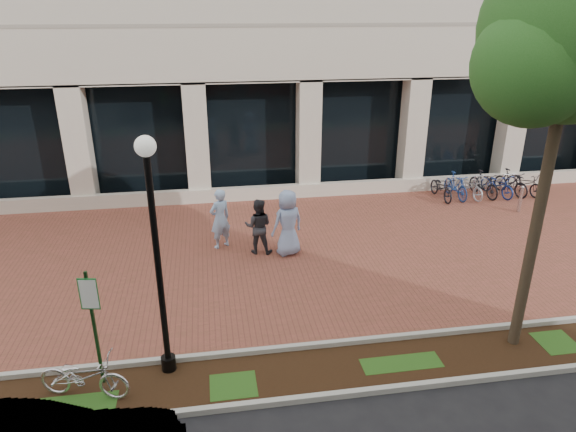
{
  "coord_description": "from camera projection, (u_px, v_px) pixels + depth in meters",
  "views": [
    {
      "loc": [
        -1.66,
        -13.11,
        6.56
      ],
      "look_at": [
        0.33,
        -0.8,
        1.46
      ],
      "focal_mm": 32.0,
      "sensor_mm": 36.0,
      "label": 1
    }
  ],
  "objects": [
    {
      "name": "locked_bicycle",
      "position": [
        84.0,
        376.0,
        9.16
      ],
      "size": [
        1.78,
        1.02,
        0.89
      ],
      "primitive_type": "imported",
      "rotation": [
        0.0,
        0.0,
        1.3
      ],
      "color": "silver",
      "rests_on": "ground"
    },
    {
      "name": "parking_sign",
      "position": [
        92.0,
        315.0,
        9.08
      ],
      "size": [
        0.34,
        0.07,
        2.36
      ],
      "rotation": [
        0.0,
        0.0,
        -0.17
      ],
      "color": "#143816",
      "rests_on": "ground"
    },
    {
      "name": "planting_strip",
      "position": [
        308.0,
        373.0,
        9.91
      ],
      "size": [
        40.0,
        1.5,
        0.01
      ],
      "primitive_type": "cube",
      "color": "black",
      "rests_on": "ground"
    },
    {
      "name": "lamppost",
      "position": [
        156.0,
        249.0,
        9.01
      ],
      "size": [
        0.36,
        0.36,
        4.64
      ],
      "color": "black",
      "rests_on": "ground"
    },
    {
      "name": "curb_street_side",
      "position": [
        316.0,
        397.0,
        9.2
      ],
      "size": [
        40.0,
        0.12,
        0.12
      ],
      "primitive_type": "cube",
      "color": "#A8A89F",
      "rests_on": "ground"
    },
    {
      "name": "brick_plaza",
      "position": [
        272.0,
        253.0,
        14.7
      ],
      "size": [
        40.0,
        9.0,
        0.01
      ],
      "primitive_type": "cube",
      "color": "brown",
      "rests_on": "ground"
    },
    {
      "name": "bike_rack_cluster",
      "position": [
        484.0,
        185.0,
        18.98
      ],
      "size": [
        4.16,
        1.72,
        0.95
      ],
      "rotation": [
        0.0,
        0.0,
        0.14
      ],
      "color": "black",
      "rests_on": "ground"
    },
    {
      "name": "bollard",
      "position": [
        520.0,
        199.0,
        17.48
      ],
      "size": [
        0.12,
        0.12,
        0.96
      ],
      "color": "#BCBCC1",
      "rests_on": "ground"
    },
    {
      "name": "ground",
      "position": [
        272.0,
        253.0,
        14.71
      ],
      "size": [
        120.0,
        120.0,
        0.0
      ],
      "primitive_type": "plane",
      "color": "black",
      "rests_on": "ground"
    },
    {
      "name": "pedestrian_left",
      "position": [
        220.0,
        219.0,
        14.76
      ],
      "size": [
        0.78,
        0.7,
        1.79
      ],
      "primitive_type": "imported",
      "rotation": [
        0.0,
        0.0,
        3.67
      ],
      "color": "#9DC0EA",
      "rests_on": "ground"
    },
    {
      "name": "street_tree",
      "position": [
        574.0,
        42.0,
        8.57
      ],
      "size": [
        3.75,
        3.13,
        7.79
      ],
      "color": "#463828",
      "rests_on": "ground"
    },
    {
      "name": "curb_plaza_side",
      "position": [
        301.0,
        347.0,
        10.57
      ],
      "size": [
        40.0,
        0.12,
        0.12
      ],
      "primitive_type": "cube",
      "color": "#A8A89F",
      "rests_on": "ground"
    },
    {
      "name": "pedestrian_mid",
      "position": [
        258.0,
        226.0,
        14.48
      ],
      "size": [
        0.91,
        0.78,
        1.62
      ],
      "primitive_type": "imported",
      "rotation": [
        0.0,
        0.0,
        2.9
      ],
      "color": "#2B2C30",
      "rests_on": "ground"
    },
    {
      "name": "pedestrian_right",
      "position": [
        288.0,
        223.0,
        14.33
      ],
      "size": [
        1.1,
        0.92,
        1.91
      ],
      "primitive_type": "imported",
      "rotation": [
        0.0,
        0.0,
        3.53
      ],
      "color": "#8CA3D0",
      "rests_on": "ground"
    }
  ]
}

